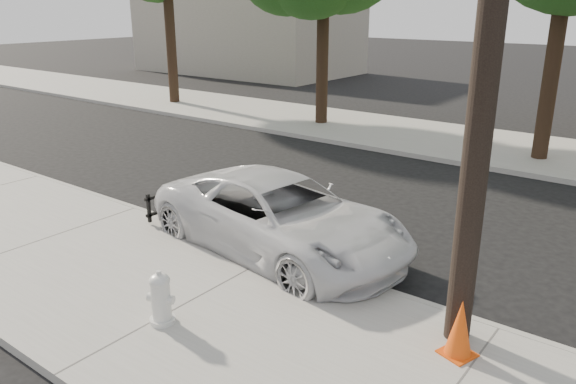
% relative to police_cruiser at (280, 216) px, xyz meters
% --- Properties ---
extents(ground, '(120.00, 120.00, 0.00)m').
position_rel_police_cruiser_xyz_m(ground, '(0.19, 1.76, -0.73)').
color(ground, black).
rests_on(ground, ground).
extents(near_sidewalk, '(90.00, 4.40, 0.15)m').
position_rel_police_cruiser_xyz_m(near_sidewalk, '(0.19, -2.54, -0.65)').
color(near_sidewalk, gray).
rests_on(near_sidewalk, ground).
extents(far_sidewalk, '(90.00, 5.00, 0.15)m').
position_rel_police_cruiser_xyz_m(far_sidewalk, '(0.19, 10.26, -0.65)').
color(far_sidewalk, gray).
rests_on(far_sidewalk, ground).
extents(curb_near, '(90.00, 0.12, 0.16)m').
position_rel_police_cruiser_xyz_m(curb_near, '(0.19, -0.34, -0.65)').
color(curb_near, '#9E9B93').
rests_on(curb_near, ground).
extents(building_far, '(14.00, 8.00, 5.00)m').
position_rel_police_cruiser_xyz_m(building_far, '(-19.81, 21.76, 1.77)').
color(building_far, gray).
rests_on(building_far, ground).
extents(police_cruiser, '(5.52, 3.10, 1.46)m').
position_rel_police_cruiser_xyz_m(police_cruiser, '(0.00, 0.00, 0.00)').
color(police_cruiser, silver).
rests_on(police_cruiser, ground).
extents(fire_hydrant, '(0.41, 0.37, 0.76)m').
position_rel_police_cruiser_xyz_m(fire_hydrant, '(0.32, -3.13, -0.21)').
color(fire_hydrant, silver).
rests_on(fire_hydrant, near_sidewalk).
extents(traffic_cone, '(0.51, 0.51, 0.78)m').
position_rel_police_cruiser_xyz_m(traffic_cone, '(3.96, -1.34, -0.20)').
color(traffic_cone, '#DA470B').
rests_on(traffic_cone, near_sidewalk).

